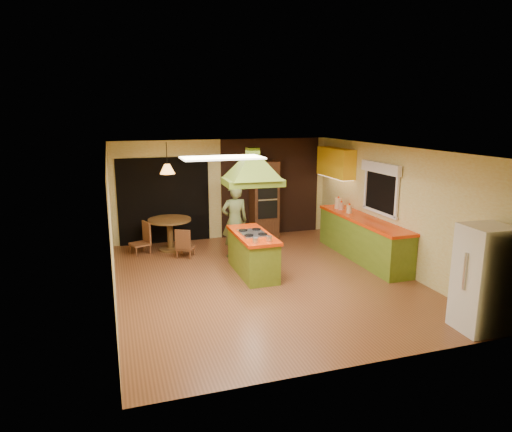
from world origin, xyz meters
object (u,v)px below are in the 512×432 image
object	(u,v)px
refrigerator	(483,279)
canister_large	(338,203)
man	(235,221)
dining_table	(170,228)
wall_oven	(264,200)
kitchen_island	(253,253)

from	to	relation	value
refrigerator	canister_large	world-z (taller)	refrigerator
man	dining_table	distance (m)	1.65
refrigerator	wall_oven	distance (m)	6.01
kitchen_island	dining_table	world-z (taller)	kitchen_island
refrigerator	dining_table	bearing A→B (deg)	127.47
man	wall_oven	distance (m)	1.78
dining_table	refrigerator	bearing A→B (deg)	-55.04
canister_large	refrigerator	bearing A→B (deg)	-90.73
kitchen_island	canister_large	xyz separation A→B (m)	(2.52, 1.25, 0.62)
wall_oven	dining_table	distance (m)	2.52
man	canister_large	xyz separation A→B (m)	(2.57, 0.08, 0.23)
refrigerator	canister_large	bearing A→B (deg)	91.78
kitchen_island	dining_table	xyz separation A→B (m)	(-1.35, 2.13, 0.10)
canister_large	man	bearing A→B (deg)	-178.18
kitchen_island	man	world-z (taller)	man
man	wall_oven	xyz separation A→B (m)	(1.14, 1.36, 0.17)
kitchen_island	dining_table	distance (m)	2.53
wall_oven	man	bearing A→B (deg)	-129.55
refrigerator	canister_large	xyz separation A→B (m)	(0.06, 4.57, 0.25)
wall_oven	dining_table	bearing A→B (deg)	-170.33
canister_large	dining_table	bearing A→B (deg)	167.17
wall_oven	kitchen_island	bearing A→B (deg)	-112.87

